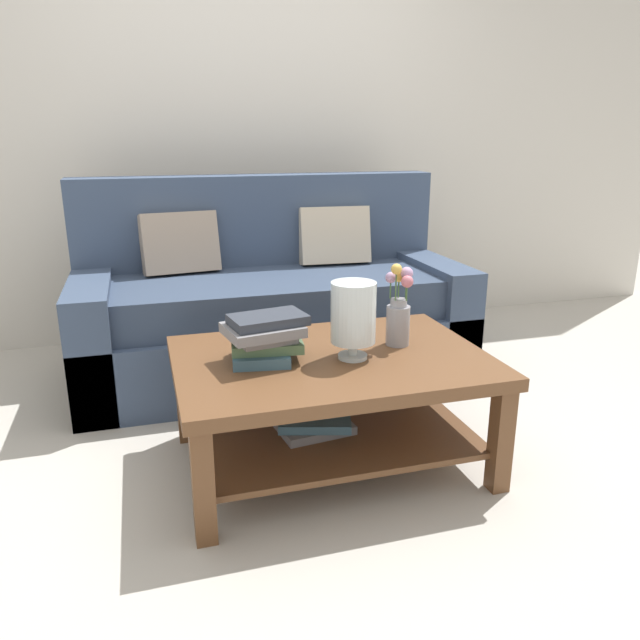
{
  "coord_description": "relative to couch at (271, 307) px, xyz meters",
  "views": [
    {
      "loc": [
        -0.69,
        -2.38,
        1.29
      ],
      "look_at": [
        -0.02,
        -0.12,
        0.56
      ],
      "focal_mm": 34.33,
      "sensor_mm": 36.0,
      "label": 1
    }
  ],
  "objects": [
    {
      "name": "flower_pitcher",
      "position": [
        0.31,
        -1.02,
        0.24
      ],
      "size": [
        0.1,
        0.11,
        0.34
      ],
      "color": "gray",
      "rests_on": "coffee_table"
    },
    {
      "name": "coffee_table",
      "position": [
        0.01,
        -1.07,
        -0.03
      ],
      "size": [
        1.19,
        0.84,
        0.46
      ],
      "color": "brown",
      "rests_on": "ground"
    },
    {
      "name": "glass_hurricane_vase",
      "position": [
        0.08,
        -1.12,
        0.27
      ],
      "size": [
        0.17,
        0.17,
        0.3
      ],
      "color": "silver",
      "rests_on": "coffee_table"
    },
    {
      "name": "back_wall",
      "position": [
        0.03,
        0.84,
        0.99
      ],
      "size": [
        6.4,
        0.12,
        2.7
      ],
      "primitive_type": "cube",
      "color": "beige",
      "rests_on": "ground"
    },
    {
      "name": "book_stack_main",
      "position": [
        -0.25,
        -1.05,
        0.19
      ],
      "size": [
        0.32,
        0.26,
        0.18
      ],
      "color": "#3D6075",
      "rests_on": "coffee_table"
    },
    {
      "name": "ground_plane",
      "position": [
        0.03,
        -0.81,
        -0.36
      ],
      "size": [
        10.0,
        10.0,
        0.0
      ],
      "primitive_type": "plane",
      "color": "#B7B2A8"
    },
    {
      "name": "couch",
      "position": [
        0.0,
        0.0,
        0.0
      ],
      "size": [
        2.04,
        0.9,
        1.06
      ],
      "color": "#384760",
      "rests_on": "ground"
    }
  ]
}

